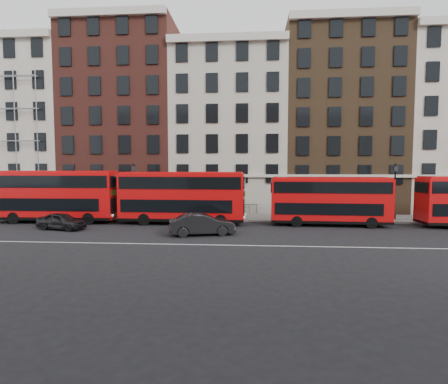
# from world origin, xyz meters

# --- Properties ---
(ground) EXTENTS (120.00, 120.00, 0.00)m
(ground) POSITION_xyz_m (0.00, 0.00, 0.00)
(ground) COLOR black
(ground) RESTS_ON ground
(pavement) EXTENTS (80.00, 5.00, 0.15)m
(pavement) POSITION_xyz_m (0.00, 10.50, 0.07)
(pavement) COLOR gray
(pavement) RESTS_ON ground
(kerb) EXTENTS (80.00, 0.30, 0.16)m
(kerb) POSITION_xyz_m (0.00, 8.00, 0.08)
(kerb) COLOR gray
(kerb) RESTS_ON ground
(road_centre_line) EXTENTS (70.00, 0.12, 0.01)m
(road_centre_line) POSITION_xyz_m (0.00, -2.00, 0.01)
(road_centre_line) COLOR white
(road_centre_line) RESTS_ON ground
(building_terrace) EXTENTS (64.00, 11.95, 22.00)m
(building_terrace) POSITION_xyz_m (-0.31, 17.88, 10.24)
(building_terrace) COLOR #B5AC9D
(building_terrace) RESTS_ON ground
(bus_a) EXTENTS (11.44, 2.97, 4.78)m
(bus_a) POSITION_xyz_m (-15.52, 6.39, 2.57)
(bus_a) COLOR red
(bus_a) RESTS_ON ground
(bus_b) EXTENTS (11.22, 2.93, 4.69)m
(bus_b) POSITION_xyz_m (-3.63, 6.39, 2.51)
(bus_b) COLOR red
(bus_b) RESTS_ON ground
(bus_c) EXTENTS (10.21, 2.89, 4.25)m
(bus_c) POSITION_xyz_m (9.36, 6.40, 2.28)
(bus_c) COLOR red
(bus_c) RESTS_ON ground
(car_rear) EXTENTS (4.35, 2.50, 1.39)m
(car_rear) POSITION_xyz_m (-12.91, 2.76, 0.70)
(car_rear) COLOR black
(car_rear) RESTS_ON ground
(car_front) EXTENTS (5.22, 2.99, 1.63)m
(car_front) POSITION_xyz_m (-1.11, 1.33, 0.81)
(car_front) COLOR black
(car_front) RESTS_ON ground
(lamp_post_left) EXTENTS (0.44, 0.44, 5.33)m
(lamp_post_left) POSITION_xyz_m (-8.76, 8.60, 3.08)
(lamp_post_left) COLOR black
(lamp_post_left) RESTS_ON pavement
(lamp_post_right) EXTENTS (0.44, 0.44, 5.33)m
(lamp_post_right) POSITION_xyz_m (15.97, 9.13, 3.08)
(lamp_post_right) COLOR black
(lamp_post_right) RESTS_ON pavement
(iron_railings) EXTENTS (6.60, 0.06, 1.00)m
(iron_railings) POSITION_xyz_m (0.00, 12.70, 0.65)
(iron_railings) COLOR black
(iron_railings) RESTS_ON pavement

